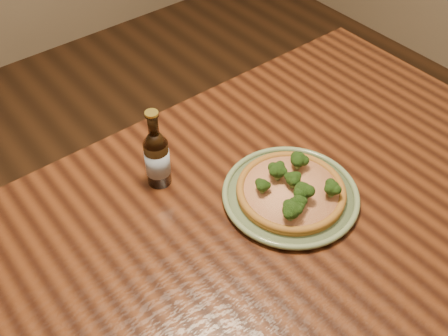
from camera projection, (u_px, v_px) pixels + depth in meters
table at (243, 253)px, 1.21m from camera, size 1.60×0.90×0.75m
plate at (290, 195)px, 1.20m from camera, size 0.31×0.31×0.02m
pizza at (292, 190)px, 1.18m from camera, size 0.25×0.25×0.07m
beer_bottle at (157, 157)px, 1.19m from camera, size 0.06×0.06×0.21m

